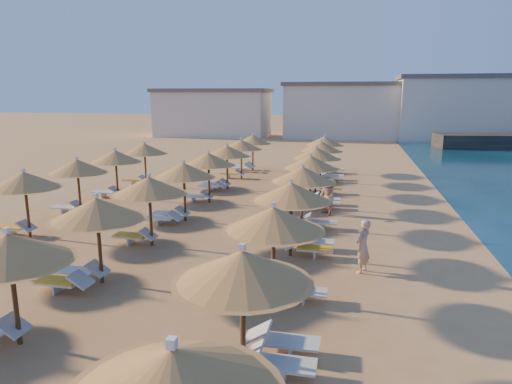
% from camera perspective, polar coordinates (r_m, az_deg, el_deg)
% --- Properties ---
extents(ground, '(220.00, 220.00, 0.00)m').
position_cam_1_polar(ground, '(18.08, -4.03, -6.60)').
color(ground, tan).
rests_on(ground, ground).
extents(hotel_blocks, '(47.84, 10.08, 8.10)m').
position_cam_1_polar(hotel_blocks, '(62.44, 10.88, 10.03)').
color(hotel_blocks, beige).
rests_on(hotel_blocks, ground).
extents(parasol_row_east, '(2.93, 35.95, 2.87)m').
position_cam_1_polar(parasol_row_east, '(18.06, 5.21, 1.07)').
color(parasol_row_east, brown).
rests_on(parasol_row_east, ground).
extents(parasol_row_west, '(2.93, 35.95, 2.87)m').
position_cam_1_polar(parasol_row_west, '(19.46, -10.94, 1.70)').
color(parasol_row_west, brown).
rests_on(parasol_row_west, ground).
extents(parasol_row_inland, '(2.93, 21.28, 2.87)m').
position_cam_1_polar(parasol_row_inland, '(22.13, -24.03, 2.11)').
color(parasol_row_inland, brown).
rests_on(parasol_row_inland, ground).
extents(loungers, '(13.99, 33.65, 0.66)m').
position_cam_1_polar(loungers, '(19.40, -7.66, -4.29)').
color(loungers, white).
rests_on(loungers, ground).
extents(beachgoer_b, '(1.05, 1.14, 1.88)m').
position_cam_1_polar(beachgoer_b, '(22.38, 8.84, -0.54)').
color(beachgoer_b, tan).
rests_on(beachgoer_b, ground).
extents(beachgoer_a, '(0.67, 0.78, 1.80)m').
position_cam_1_polar(beachgoer_a, '(15.49, 13.22, -6.63)').
color(beachgoer_a, tan).
rests_on(beachgoer_a, ground).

